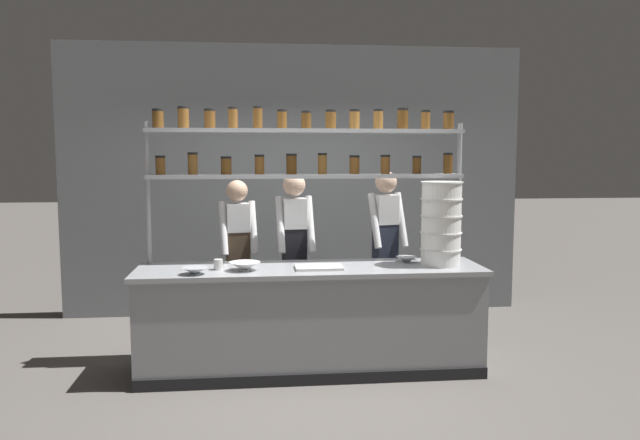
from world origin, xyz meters
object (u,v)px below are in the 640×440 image
Objects in this scene: container_stack at (441,224)px; chef_center at (294,248)px; chef_left at (238,251)px; spice_shelf_unit at (306,156)px; prep_bowl_center_front at (195,271)px; prep_bowl_near_left at (245,266)px; prep_bowl_center_back at (407,260)px; serving_cup_front at (218,264)px; cutting_board at (319,267)px; chef_right at (385,243)px.

chef_center is at bearing 151.14° from container_stack.
chef_center is at bearing -28.13° from chef_left.
prep_bowl_center_front is at bearing -149.44° from spice_shelf_unit.
prep_bowl_near_left reaches higher than prep_bowl_center_back.
prep_bowl_center_front reaches higher than prep_bowl_center_back.
prep_bowl_center_back is 1.68m from serving_cup_front.
cutting_board is at bearing -3.23° from serving_cup_front.
chef_right is at bearing 109.77° from container_stack.
container_stack is 3.45× the size of prep_bowl_center_front.
chef_right is 4.31× the size of cutting_board.
cutting_board is (-1.08, -0.06, -0.36)m from container_stack.
prep_bowl_near_left is at bearing -177.33° from container_stack.
prep_bowl_center_back is at bearing -98.82° from chef_right.
cutting_board is (-0.77, -0.92, -0.07)m from chef_right.
spice_shelf_unit reaches higher than prep_bowl_near_left.
container_stack is 0.46m from prep_bowl_center_back.
serving_cup_front is (-1.62, -0.88, -0.03)m from chef_right.
prep_bowl_center_front is at bearing -174.34° from container_stack.
spice_shelf_unit is at bearing 99.13° from cutting_board.
chef_left is 2.23× the size of container_stack.
prep_bowl_center_back is at bearing 9.75° from prep_bowl_near_left.
chef_right is at bearing 50.09° from cutting_board.
chef_center is 8.01× the size of prep_bowl_center_front.
prep_bowl_center_front is at bearing -172.01° from cutting_board.
container_stack reaches higher than prep_bowl_center_back.
serving_cup_front is (-0.22, 0.06, 0.01)m from prep_bowl_near_left.
spice_shelf_unit is 1.24m from chef_left.
prep_bowl_near_left reaches higher than cutting_board.
cutting_board is at bearing 7.99° from prep_bowl_center_front.
chef_right is 1.84m from serving_cup_front.
spice_shelf_unit is at bearing -48.35° from chef_left.
prep_bowl_center_back is (1.53, -0.70, 0.01)m from chef_left.
spice_shelf_unit is 13.48× the size of prep_bowl_center_front.
container_stack is 1.83× the size of cutting_board.
prep_bowl_center_front is (-2.11, -0.21, -0.34)m from container_stack.
chef_left is at bearing 127.17° from cutting_board.
prep_bowl_near_left is at bearing -178.65° from cutting_board.
chef_left reaches higher than prep_bowl_center_front.
chef_right reaches higher than serving_cup_front.
container_stack is at bearing 3.44° from cutting_board.
chef_center is at bearing 101.97° from cutting_board.
chef_center is at bearing 105.53° from spice_shelf_unit.
prep_bowl_center_front is at bearing -132.62° from serving_cup_front.
chef_left is 0.95× the size of chef_right.
serving_cup_front is (-1.67, -0.19, 0.02)m from prep_bowl_center_back.
chef_center is 1.45m from container_stack.
spice_shelf_unit is 1.30m from prep_bowl_center_back.
prep_bowl_near_left reaches higher than prep_bowl_center_front.
chef_center is 0.98m from serving_cup_front.
spice_shelf_unit is at bearing 30.56° from prep_bowl_center_front.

